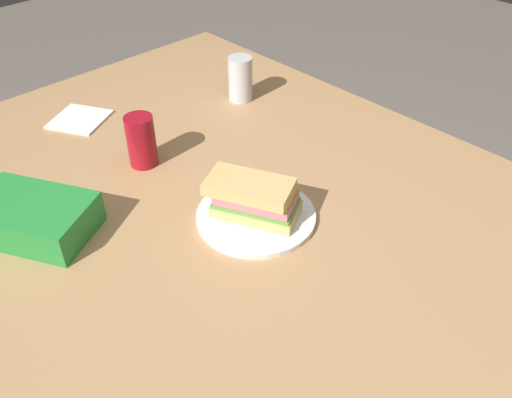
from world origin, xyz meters
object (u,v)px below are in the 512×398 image
at_px(paper_plate, 256,216).
at_px(chip_bag, 33,217).
at_px(dining_table, 269,262).
at_px(soda_can_red, 141,141).
at_px(soda_can_silver, 240,79).
at_px(sandwich, 254,198).

bearing_deg(paper_plate, chip_bag, 51.13).
distance_m(dining_table, soda_can_red, 0.41).
height_order(dining_table, soda_can_red, soda_can_red).
xyz_separation_m(soda_can_red, chip_bag, (-0.05, 0.29, -0.03)).
bearing_deg(soda_can_silver, chip_bag, 100.65).
distance_m(paper_plate, soda_can_red, 0.33).
bearing_deg(chip_bag, dining_table, 15.31).
distance_m(sandwich, soda_can_red, 0.33).
bearing_deg(soda_can_silver, paper_plate, 140.80).
bearing_deg(paper_plate, soda_can_red, 8.63).
bearing_deg(dining_table, soda_can_silver, -36.99).
bearing_deg(sandwich, dining_table, 166.36).
bearing_deg(paper_plate, sandwich, 52.71).
distance_m(soda_can_red, soda_can_silver, 0.38).
bearing_deg(dining_table, chip_bag, 44.30).
bearing_deg(soda_can_silver, dining_table, 143.01).
relative_size(paper_plate, sandwich, 1.22).
bearing_deg(sandwich, soda_can_red, 8.12).
bearing_deg(chip_bag, sandwich, 22.12).
height_order(dining_table, chip_bag, chip_bag).
relative_size(dining_table, soda_can_silver, 14.89).
relative_size(dining_table, paper_plate, 7.41).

